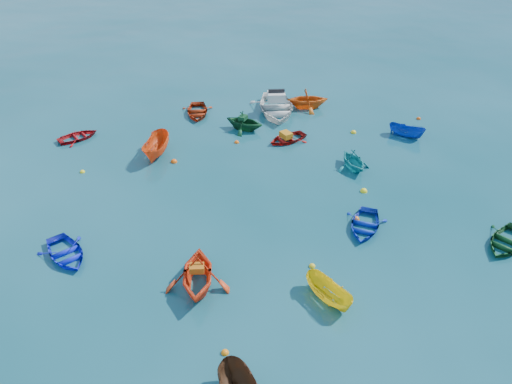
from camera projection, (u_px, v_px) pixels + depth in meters
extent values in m
plane|color=#0A414C|center=(278.00, 260.00, 22.45)|extent=(160.00, 160.00, 0.00)
imported|color=#111EDA|center=(67.00, 257.00, 22.62)|extent=(3.16, 3.54, 0.61)
imported|color=#0E30BB|center=(364.00, 228.00, 24.37)|extent=(3.22, 3.51, 0.60)
imported|color=#F64117|center=(198.00, 286.00, 21.05)|extent=(3.21, 3.57, 1.67)
imported|color=yellow|center=(328.00, 300.00, 20.41)|extent=(1.89, 2.70, 0.98)
imported|color=#0F441D|center=(506.00, 245.00, 23.33)|extent=(3.66, 3.47, 0.62)
imported|color=teal|center=(352.00, 168.00, 29.13)|extent=(2.29, 2.57, 1.23)
imported|color=#A60D12|center=(79.00, 139.00, 32.18)|extent=(3.09, 2.75, 0.53)
imported|color=#F15116|center=(158.00, 155.00, 30.39)|extent=(2.22, 3.52, 1.27)
imported|color=#114925|center=(244.00, 129.00, 33.31)|extent=(3.42, 3.34, 1.37)
imported|color=#A0110D|center=(287.00, 141.00, 31.95)|extent=(3.13, 2.70, 0.54)
imported|color=#0D38AC|center=(406.00, 136.00, 32.48)|extent=(2.34, 2.22, 0.91)
imported|color=#A52B0D|center=(197.00, 114.00, 35.26)|extent=(2.54, 3.32, 0.64)
imported|color=orange|center=(307.00, 108.00, 36.21)|extent=(3.27, 2.93, 1.54)
imported|color=silver|center=(276.00, 112.00, 35.53)|extent=(4.32, 5.55, 1.65)
cube|color=#C56414|center=(197.00, 268.00, 20.55)|extent=(0.66, 0.54, 0.29)
cube|color=#104021|center=(243.00, 118.00, 32.89)|extent=(0.71, 0.74, 0.29)
cube|color=orange|center=(286.00, 135.00, 31.65)|extent=(0.80, 0.90, 0.36)
sphere|color=orange|center=(225.00, 353.00, 18.20)|extent=(0.29, 0.29, 0.29)
sphere|color=yellow|center=(312.00, 266.00, 22.08)|extent=(0.29, 0.29, 0.29)
sphere|color=orange|center=(356.00, 220.00, 24.95)|extent=(0.37, 0.37, 0.37)
sphere|color=#FF590D|center=(174.00, 162.00, 29.70)|extent=(0.39, 0.39, 0.39)
sphere|color=yellow|center=(364.00, 192.00, 27.06)|extent=(0.39, 0.39, 0.39)
sphere|color=#DC4D0B|center=(418.00, 119.00, 34.63)|extent=(0.31, 0.31, 0.31)
sphere|color=yellow|center=(82.00, 172.00, 28.74)|extent=(0.29, 0.29, 0.29)
sphere|color=#FE600D|center=(237.00, 143.00, 31.73)|extent=(0.31, 0.31, 0.31)
sphere|color=yellow|center=(353.00, 133.00, 32.89)|extent=(0.37, 0.37, 0.37)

